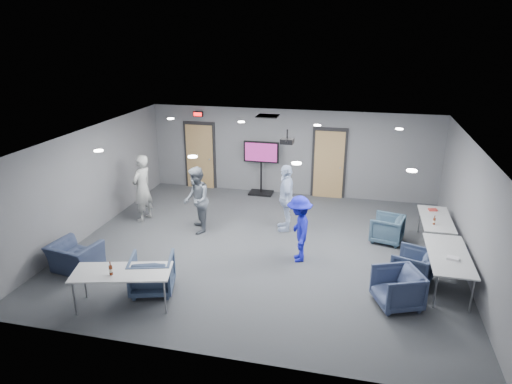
% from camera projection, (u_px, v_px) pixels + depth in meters
% --- Properties ---
extents(floor, '(9.00, 9.00, 0.00)m').
position_uv_depth(floor, '(263.00, 247.00, 11.03)').
color(floor, '#33363A').
rests_on(floor, ground).
extents(ceiling, '(9.00, 9.00, 0.00)m').
position_uv_depth(ceiling, '(264.00, 138.00, 10.13)').
color(ceiling, white).
rests_on(ceiling, wall_back).
extents(wall_back, '(9.00, 0.02, 2.70)m').
position_uv_depth(wall_back, '(291.00, 153.00, 14.25)').
color(wall_back, slate).
rests_on(wall_back, floor).
extents(wall_front, '(9.00, 0.02, 2.70)m').
position_uv_depth(wall_front, '(207.00, 283.00, 6.91)').
color(wall_front, slate).
rests_on(wall_front, floor).
extents(wall_left, '(0.02, 8.00, 2.70)m').
position_uv_depth(wall_left, '(90.00, 181.00, 11.55)').
color(wall_left, slate).
rests_on(wall_left, floor).
extents(wall_right, '(0.02, 8.00, 2.70)m').
position_uv_depth(wall_right, '(472.00, 212.00, 9.61)').
color(wall_right, slate).
rests_on(wall_right, floor).
extents(door_left, '(1.06, 0.17, 2.24)m').
position_uv_depth(door_left, '(200.00, 156.00, 14.95)').
color(door_left, black).
rests_on(door_left, wall_back).
extents(door_right, '(1.06, 0.17, 2.24)m').
position_uv_depth(door_right, '(329.00, 164.00, 14.04)').
color(door_right, black).
rests_on(door_right, wall_back).
extents(exit_sign, '(0.32, 0.08, 0.16)m').
position_uv_depth(exit_sign, '(198.00, 114.00, 14.47)').
color(exit_sign, black).
rests_on(exit_sign, wall_back).
extents(hvac_diffuser, '(0.60, 0.60, 0.03)m').
position_uv_depth(hvac_diffuser, '(268.00, 116.00, 12.81)').
color(hvac_diffuser, black).
rests_on(hvac_diffuser, ceiling).
extents(downlights, '(6.18, 3.78, 0.02)m').
position_uv_depth(downlights, '(264.00, 139.00, 10.13)').
color(downlights, white).
rests_on(downlights, ceiling).
extents(person_a, '(0.57, 0.75, 1.85)m').
position_uv_depth(person_a, '(142.00, 188.00, 12.35)').
color(person_a, '#9D9F9C').
rests_on(person_a, floor).
extents(person_b, '(0.92, 1.02, 1.73)m').
position_uv_depth(person_b, '(196.00, 200.00, 11.65)').
color(person_b, slate).
rests_on(person_b, floor).
extents(person_c, '(0.64, 1.10, 1.77)m').
position_uv_depth(person_c, '(286.00, 198.00, 11.76)').
color(person_c, silver).
rests_on(person_c, floor).
extents(person_d, '(0.80, 1.10, 1.54)m').
position_uv_depth(person_d, '(299.00, 229.00, 10.20)').
color(person_d, '#1A1EAF').
rests_on(person_d, floor).
extents(chair_right_a, '(0.90, 0.88, 0.68)m').
position_uv_depth(chair_right_a, '(387.00, 229.00, 11.25)').
color(chair_right_a, '#374E60').
rests_on(chair_right_a, floor).
extents(chair_right_b, '(0.98, 0.97, 0.70)m').
position_uv_depth(chair_right_b, '(413.00, 266.00, 9.43)').
color(chair_right_b, '#37435F').
rests_on(chair_right_b, floor).
extents(chair_right_c, '(1.05, 1.03, 0.74)m').
position_uv_depth(chair_right_c, '(397.00, 288.00, 8.60)').
color(chair_right_c, '#3C4868').
rests_on(chair_right_c, floor).
extents(chair_front_a, '(1.03, 1.05, 0.77)m').
position_uv_depth(chair_front_a, '(152.00, 274.00, 9.08)').
color(chair_front_a, '#3C4C68').
rests_on(chair_front_a, floor).
extents(chair_front_b, '(1.10, 1.00, 0.64)m').
position_uv_depth(chair_front_b, '(75.00, 257.00, 9.90)').
color(chair_front_b, '#313B55').
rests_on(chair_front_b, floor).
extents(table_right_a, '(0.70, 1.67, 0.73)m').
position_uv_depth(table_right_a, '(436.00, 220.00, 10.89)').
color(table_right_a, silver).
rests_on(table_right_a, floor).
extents(table_right_b, '(0.80, 1.91, 0.73)m').
position_uv_depth(table_right_b, '(449.00, 256.00, 9.15)').
color(table_right_b, silver).
rests_on(table_right_b, floor).
extents(table_front_left, '(1.94, 1.19, 0.73)m').
position_uv_depth(table_front_left, '(122.00, 273.00, 8.49)').
color(table_front_left, silver).
rests_on(table_front_left, floor).
extents(bottle_front, '(0.07, 0.07, 0.26)m').
position_uv_depth(bottle_front, '(111.00, 270.00, 8.33)').
color(bottle_front, '#59210F').
rests_on(bottle_front, table_front_left).
extents(bottle_right, '(0.06, 0.06, 0.22)m').
position_uv_depth(bottle_right, '(434.00, 221.00, 10.50)').
color(bottle_right, '#59210F').
rests_on(bottle_right, table_right_a).
extents(snack_box, '(0.22, 0.17, 0.04)m').
position_uv_depth(snack_box, '(433.00, 210.00, 11.33)').
color(snack_box, '#B7352D').
rests_on(snack_box, table_right_a).
extents(wrapper, '(0.25, 0.20, 0.05)m').
position_uv_depth(wrapper, '(453.00, 258.00, 8.91)').
color(wrapper, white).
rests_on(wrapper, table_right_b).
extents(tv_stand, '(1.12, 0.53, 1.71)m').
position_uv_depth(tv_stand, '(261.00, 165.00, 14.34)').
color(tv_stand, black).
rests_on(tv_stand, floor).
extents(projector, '(0.32, 0.31, 0.35)m').
position_uv_depth(projector, '(287.00, 141.00, 11.15)').
color(projector, black).
rests_on(projector, ceiling).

